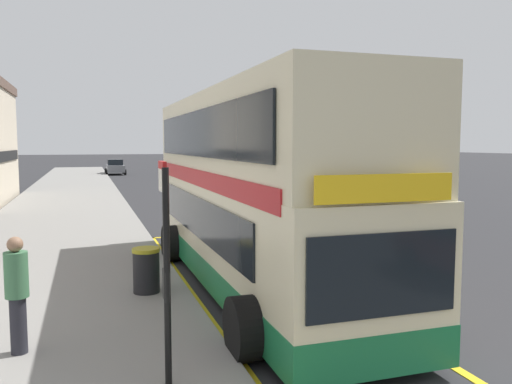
# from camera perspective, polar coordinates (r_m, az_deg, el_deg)

# --- Properties ---
(ground_plane) EXTENTS (260.00, 260.00, 0.00)m
(ground_plane) POSITION_cam_1_polar(r_m,az_deg,el_deg) (35.93, -8.44, 0.05)
(ground_plane) COLOR #28282B
(pavement_near) EXTENTS (6.00, 76.00, 0.14)m
(pavement_near) POSITION_cam_1_polar(r_m,az_deg,el_deg) (35.43, -19.67, -0.17)
(pavement_near) COLOR gray
(pavement_near) RESTS_ON ground
(double_decker_bus) EXTENTS (3.20, 11.21, 4.40)m
(double_decker_bus) POSITION_cam_1_polar(r_m,az_deg,el_deg) (11.87, -0.54, -0.53)
(double_decker_bus) COLOR beige
(double_decker_bus) RESTS_ON ground
(bus_bay_markings) EXTENTS (3.10, 14.16, 0.01)m
(bus_bay_markings) POSITION_cam_1_polar(r_m,az_deg,el_deg) (12.04, -0.16, -10.43)
(bus_bay_markings) COLOR gold
(bus_bay_markings) RESTS_ON ground
(bus_stop_sign) EXTENTS (0.09, 0.51, 2.91)m
(bus_stop_sign) POSITION_cam_1_polar(r_m,az_deg,el_deg) (6.84, -9.90, -7.00)
(bus_stop_sign) COLOR black
(bus_stop_sign) RESTS_ON pavement_near
(parked_car_navy_behind) EXTENTS (2.09, 4.20, 1.62)m
(parked_car_navy_behind) POSITION_cam_1_polar(r_m,az_deg,el_deg) (58.78, -7.71, 2.88)
(parked_car_navy_behind) COLOR navy
(parked_car_navy_behind) RESTS_ON ground
(parked_car_grey_distant) EXTENTS (2.09, 4.20, 1.62)m
(parked_car_grey_distant) POSITION_cam_1_polar(r_m,az_deg,el_deg) (57.09, -15.24, 2.67)
(parked_car_grey_distant) COLOR slate
(parked_car_grey_distant) RESTS_ON ground
(pedestrian_waiting_near_sign) EXTENTS (0.34, 0.34, 1.77)m
(pedestrian_waiting_near_sign) POSITION_cam_1_polar(r_m,az_deg,el_deg) (8.60, -24.82, -9.76)
(pedestrian_waiting_near_sign) COLOR #26262D
(pedestrian_waiting_near_sign) RESTS_ON pavement_near
(litter_bin) EXTENTS (0.58, 0.58, 0.95)m
(litter_bin) POSITION_cam_1_polar(r_m,az_deg,el_deg) (11.30, -11.99, -8.40)
(litter_bin) COLOR black
(litter_bin) RESTS_ON pavement_near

